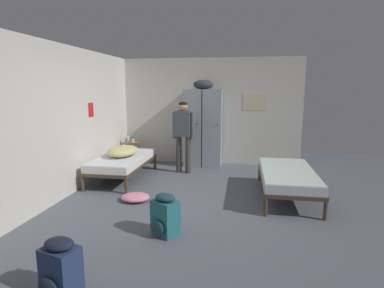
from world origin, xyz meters
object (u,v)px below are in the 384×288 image
bedding_heap (123,151)px  person_traveler (183,130)px  bed_right (287,176)px  backpack_navy (60,269)px  lotion_bottle (133,140)px  locker_bank (203,126)px  clothes_pile_pink (135,197)px  backpack_teal (165,216)px  water_bottle (128,139)px  bed_left_rear (123,161)px  shelf_unit (131,151)px

bedding_heap → person_traveler: 1.39m
bed_right → backpack_navy: (-2.37, -3.06, -0.12)m
bedding_heap → lotion_bottle: bearing=99.6°
locker_bank → lotion_bottle: bearing=-170.2°
clothes_pile_pink → lotion_bottle: bearing=110.5°
backpack_teal → locker_bank: bearing=90.0°
water_bottle → clothes_pile_pink: 2.69m
bed_left_rear → water_bottle: water_bottle is taller
person_traveler → water_bottle: (-1.48, 0.50, -0.30)m
locker_bank → water_bottle: size_ratio=10.48×
bed_right → clothes_pile_pink: size_ratio=3.92×
bedding_heap → bed_right: bearing=-10.4°
bed_right → bedding_heap: bearing=169.6°
bed_left_rear → person_traveler: 1.46m
backpack_teal → backpack_navy: 1.47m
water_bottle → clothes_pile_pink: size_ratio=0.41×
bed_right → person_traveler: (-2.09, 1.29, 0.58)m
bed_right → bedding_heap: bedding_heap is taller
clothes_pile_pink → water_bottle: bearing=113.1°
person_traveler → backpack_teal: person_traveler is taller
locker_bank → person_traveler: locker_bank is taller
locker_bank → backpack_teal: bearing=-90.0°
person_traveler → water_bottle: size_ratio=8.04×
shelf_unit → clothes_pile_pink: (0.95, -2.39, -0.28)m
bed_right → backpack_teal: (-1.74, -1.74, -0.12)m
person_traveler → backpack_teal: 3.12m
locker_bank → backpack_navy: locker_bank is taller
shelf_unit → bed_right: (3.49, -1.76, 0.04)m
shelf_unit → backpack_navy: shelf_unit is taller
bedding_heap → water_bottle: water_bottle is taller
water_bottle → bed_right: bearing=-26.6°
backpack_teal → backpack_navy: bearing=-115.5°
person_traveler → clothes_pile_pink: (-0.45, -1.92, -0.90)m
shelf_unit → backpack_navy: 4.95m
bed_left_rear → backpack_navy: (0.87, -3.66, -0.12)m
water_bottle → backpack_navy: (1.20, -4.85, -0.40)m
person_traveler → backpack_navy: 4.41m
bed_right → person_traveler: person_traveler is taller
person_traveler → backpack_navy: size_ratio=2.89×
bed_right → clothes_pile_pink: (-2.54, -0.63, -0.32)m
locker_bank → water_bottle: bearing=-172.9°
shelf_unit → bed_right: bearing=-26.8°
shelf_unit → bed_left_rear: (0.25, -1.16, 0.04)m
bedding_heap → water_bottle: bearing=105.9°
bedding_heap → backpack_navy: 3.77m
shelf_unit → locker_bank: bearing=8.1°
bedding_heap → bed_left_rear: bearing=138.9°
bed_right → water_bottle: size_ratio=9.62×
bed_left_rear → backpack_teal: size_ratio=3.45×
bedding_heap → backpack_navy: (0.86, -3.66, -0.34)m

